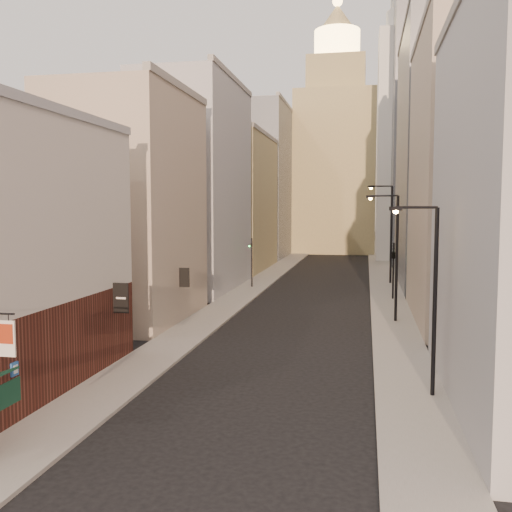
{
  "coord_description": "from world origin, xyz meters",
  "views": [
    {
      "loc": [
        4.51,
        -12.02,
        8.07
      ],
      "look_at": [
        -1.13,
        17.2,
        5.51
      ],
      "focal_mm": 40.0,
      "sensor_mm": 36.0,
      "label": 1
    }
  ],
  "objects_px": {
    "streetlamp_mid": "(394,250)",
    "traffic_light_left": "(252,252)",
    "clock_tower": "(336,154)",
    "white_tower": "(404,137)",
    "traffic_light_right": "(394,257)",
    "streetlamp_near": "(430,290)",
    "streetlamp_far": "(389,228)"
  },
  "relations": [
    {
      "from": "streetlamp_far",
      "to": "clock_tower",
      "type": "bearing_deg",
      "value": 82.09
    },
    {
      "from": "clock_tower",
      "to": "traffic_light_left",
      "type": "xyz_separation_m",
      "value": [
        -5.59,
        -48.73,
        -14.03
      ]
    },
    {
      "from": "clock_tower",
      "to": "streetlamp_mid",
      "type": "xyz_separation_m",
      "value": [
        7.43,
        -63.54,
        -12.54
      ]
    },
    {
      "from": "white_tower",
      "to": "traffic_light_right",
      "type": "bearing_deg",
      "value": -94.45
    },
    {
      "from": "white_tower",
      "to": "streetlamp_mid",
      "type": "xyz_separation_m",
      "value": [
        -3.57,
        -49.54,
        -13.51
      ]
    },
    {
      "from": "streetlamp_near",
      "to": "traffic_light_right",
      "type": "relative_size",
      "value": 1.62
    },
    {
      "from": "clock_tower",
      "to": "white_tower",
      "type": "height_order",
      "value": "clock_tower"
    },
    {
      "from": "white_tower",
      "to": "traffic_light_right",
      "type": "relative_size",
      "value": 8.3
    },
    {
      "from": "clock_tower",
      "to": "streetlamp_near",
      "type": "relative_size",
      "value": 5.54
    },
    {
      "from": "streetlamp_mid",
      "to": "streetlamp_far",
      "type": "height_order",
      "value": "streetlamp_far"
    },
    {
      "from": "white_tower",
      "to": "traffic_light_left",
      "type": "bearing_deg",
      "value": -115.53
    },
    {
      "from": "streetlamp_near",
      "to": "traffic_light_left",
      "type": "distance_m",
      "value": 33.84
    },
    {
      "from": "streetlamp_far",
      "to": "traffic_light_right",
      "type": "bearing_deg",
      "value": -108.03
    },
    {
      "from": "clock_tower",
      "to": "white_tower",
      "type": "xyz_separation_m",
      "value": [
        11.0,
        -14.0,
        0.97
      ]
    },
    {
      "from": "white_tower",
      "to": "traffic_light_right",
      "type": "height_order",
      "value": "white_tower"
    },
    {
      "from": "streetlamp_near",
      "to": "traffic_light_left",
      "type": "height_order",
      "value": "streetlamp_near"
    },
    {
      "from": "streetlamp_near",
      "to": "traffic_light_left",
      "type": "xyz_separation_m",
      "value": [
        -13.77,
        30.89,
        -1.03
      ]
    },
    {
      "from": "white_tower",
      "to": "streetlamp_far",
      "type": "height_order",
      "value": "white_tower"
    },
    {
      "from": "white_tower",
      "to": "streetlamp_near",
      "type": "xyz_separation_m",
      "value": [
        -2.81,
        -65.62,
        -13.97
      ]
    },
    {
      "from": "white_tower",
      "to": "traffic_light_left",
      "type": "height_order",
      "value": "white_tower"
    },
    {
      "from": "streetlamp_mid",
      "to": "streetlamp_far",
      "type": "distance_m",
      "value": 20.29
    },
    {
      "from": "streetlamp_mid",
      "to": "white_tower",
      "type": "bearing_deg",
      "value": 105.44
    },
    {
      "from": "traffic_light_left",
      "to": "traffic_light_right",
      "type": "relative_size",
      "value": 1.0
    },
    {
      "from": "streetlamp_near",
      "to": "traffic_light_right",
      "type": "distance_m",
      "value": 25.97
    },
    {
      "from": "traffic_light_right",
      "to": "white_tower",
      "type": "bearing_deg",
      "value": -84.02
    },
    {
      "from": "streetlamp_near",
      "to": "streetlamp_mid",
      "type": "distance_m",
      "value": 16.1
    },
    {
      "from": "traffic_light_right",
      "to": "streetlamp_far",
      "type": "bearing_deg",
      "value": -79.37
    },
    {
      "from": "streetlamp_mid",
      "to": "streetlamp_far",
      "type": "relative_size",
      "value": 0.87
    },
    {
      "from": "streetlamp_mid",
      "to": "traffic_light_left",
      "type": "bearing_deg",
      "value": 150.87
    },
    {
      "from": "streetlamp_mid",
      "to": "traffic_light_left",
      "type": "xyz_separation_m",
      "value": [
        -13.02,
        14.81,
        -1.49
      ]
    },
    {
      "from": "white_tower",
      "to": "clock_tower",
      "type": "bearing_deg",
      "value": 128.16
    },
    {
      "from": "clock_tower",
      "to": "streetlamp_far",
      "type": "height_order",
      "value": "clock_tower"
    }
  ]
}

